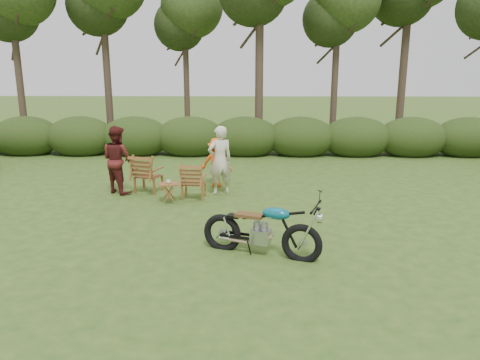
{
  "coord_description": "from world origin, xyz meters",
  "views": [
    {
      "loc": [
        0.12,
        -7.77,
        3.24
      ],
      "look_at": [
        -0.06,
        1.58,
        0.9
      ],
      "focal_mm": 35.0,
      "sensor_mm": 36.0,
      "label": 1
    }
  ],
  "objects_px": {
    "motorcycle": "(261,254)",
    "adult_a": "(220,194)",
    "child": "(217,186)",
    "lawn_chair_right": "(194,198)",
    "side_table": "(169,193)",
    "lawn_chair_left": "(149,192)",
    "cup": "(169,182)",
    "adult_b": "(120,192)"
  },
  "relations": [
    {
      "from": "lawn_chair_left",
      "to": "adult_a",
      "type": "xyz_separation_m",
      "value": [
        1.86,
        -0.15,
        0.0
      ]
    },
    {
      "from": "motorcycle",
      "to": "cup",
      "type": "height_order",
      "value": "motorcycle"
    },
    {
      "from": "adult_a",
      "to": "child",
      "type": "relative_size",
      "value": 1.33
    },
    {
      "from": "cup",
      "to": "side_table",
      "type": "bearing_deg",
      "value": 120.5
    },
    {
      "from": "side_table",
      "to": "child",
      "type": "xyz_separation_m",
      "value": [
        1.04,
        1.54,
        -0.23
      ]
    },
    {
      "from": "motorcycle",
      "to": "adult_b",
      "type": "xyz_separation_m",
      "value": [
        -3.55,
        3.95,
        0.0
      ]
    },
    {
      "from": "motorcycle",
      "to": "child",
      "type": "bearing_deg",
      "value": 122.9
    },
    {
      "from": "side_table",
      "to": "cup",
      "type": "relative_size",
      "value": 4.17
    },
    {
      "from": "child",
      "to": "lawn_chair_left",
      "type": "bearing_deg",
      "value": 33.21
    },
    {
      "from": "adult_b",
      "to": "cup",
      "type": "bearing_deg",
      "value": -175.52
    },
    {
      "from": "lawn_chair_left",
      "to": "adult_a",
      "type": "distance_m",
      "value": 1.87
    },
    {
      "from": "adult_a",
      "to": "side_table",
      "type": "bearing_deg",
      "value": 9.25
    },
    {
      "from": "side_table",
      "to": "child",
      "type": "distance_m",
      "value": 1.87
    },
    {
      "from": "motorcycle",
      "to": "cup",
      "type": "distance_m",
      "value": 3.77
    },
    {
      "from": "side_table",
      "to": "cup",
      "type": "distance_m",
      "value": 0.28
    },
    {
      "from": "adult_a",
      "to": "adult_b",
      "type": "bearing_deg",
      "value": -25.88
    },
    {
      "from": "motorcycle",
      "to": "adult_a",
      "type": "relative_size",
      "value": 1.17
    },
    {
      "from": "side_table",
      "to": "cup",
      "type": "bearing_deg",
      "value": -59.5
    },
    {
      "from": "lawn_chair_left",
      "to": "child",
      "type": "bearing_deg",
      "value": -144.04
    },
    {
      "from": "lawn_chair_right",
      "to": "lawn_chair_left",
      "type": "relative_size",
      "value": 0.9
    },
    {
      "from": "lawn_chair_right",
      "to": "adult_a",
      "type": "xyz_separation_m",
      "value": [
        0.63,
        0.42,
        0.0
      ]
    },
    {
      "from": "adult_a",
      "to": "cup",
      "type": "bearing_deg",
      "value": 9.91
    },
    {
      "from": "child",
      "to": "motorcycle",
      "type": "bearing_deg",
      "value": 116.73
    },
    {
      "from": "motorcycle",
      "to": "side_table",
      "type": "distance_m",
      "value": 3.76
    },
    {
      "from": "lawn_chair_right",
      "to": "side_table",
      "type": "height_order",
      "value": "side_table"
    },
    {
      "from": "lawn_chair_left",
      "to": "adult_a",
      "type": "relative_size",
      "value": 0.57
    },
    {
      "from": "lawn_chair_right",
      "to": "adult_b",
      "type": "height_order",
      "value": "adult_b"
    },
    {
      "from": "adult_a",
      "to": "adult_b",
      "type": "relative_size",
      "value": 1.01
    },
    {
      "from": "cup",
      "to": "adult_b",
      "type": "relative_size",
      "value": 0.06
    },
    {
      "from": "side_table",
      "to": "adult_b",
      "type": "xyz_separation_m",
      "value": [
        -1.43,
        0.86,
        -0.23
      ]
    },
    {
      "from": "adult_b",
      "to": "adult_a",
      "type": "bearing_deg",
      "value": -146.01
    },
    {
      "from": "motorcycle",
      "to": "cup",
      "type": "xyz_separation_m",
      "value": [
        -2.11,
        3.08,
        0.51
      ]
    },
    {
      "from": "motorcycle",
      "to": "child",
      "type": "xyz_separation_m",
      "value": [
        -1.07,
        4.63,
        0.0
      ]
    },
    {
      "from": "cup",
      "to": "lawn_chair_left",
      "type": "bearing_deg",
      "value": 126.07
    },
    {
      "from": "lawn_chair_right",
      "to": "side_table",
      "type": "distance_m",
      "value": 0.7
    },
    {
      "from": "motorcycle",
      "to": "cup",
      "type": "bearing_deg",
      "value": 144.28
    },
    {
      "from": "motorcycle",
      "to": "adult_b",
      "type": "distance_m",
      "value": 5.31
    },
    {
      "from": "side_table",
      "to": "lawn_chair_right",
      "type": "bearing_deg",
      "value": 32.91
    },
    {
      "from": "adult_a",
      "to": "lawn_chair_left",
      "type": "bearing_deg",
      "value": -28.69
    },
    {
      "from": "motorcycle",
      "to": "lawn_chair_left",
      "type": "bearing_deg",
      "value": 144.67
    },
    {
      "from": "lawn_chair_left",
      "to": "side_table",
      "type": "bearing_deg",
      "value": 142.56
    },
    {
      "from": "lawn_chair_right",
      "to": "child",
      "type": "relative_size",
      "value": 0.68
    }
  ]
}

